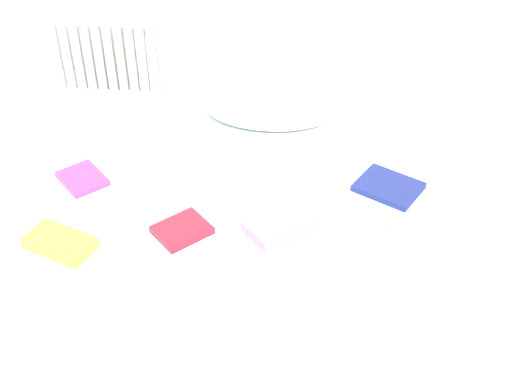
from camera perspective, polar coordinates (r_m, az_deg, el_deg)
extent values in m
plane|color=#9E998E|center=(2.83, -0.09, -8.33)|extent=(8.00, 8.00, 0.00)
cube|color=brown|center=(2.73, -0.09, -6.29)|extent=(2.00, 1.50, 0.28)
cube|color=silver|center=(2.57, -0.10, -2.27)|extent=(1.96, 1.46, 0.22)
cylinder|color=white|center=(3.81, -16.26, 10.38)|extent=(0.04, 0.04, 0.51)
cylinder|color=white|center=(3.79, -15.44, 10.38)|extent=(0.04, 0.04, 0.51)
cylinder|color=white|center=(3.77, -14.61, 10.39)|extent=(0.04, 0.04, 0.51)
cylinder|color=white|center=(3.75, -13.76, 10.39)|extent=(0.04, 0.04, 0.51)
cylinder|color=white|center=(3.73, -12.91, 10.39)|extent=(0.04, 0.04, 0.51)
cylinder|color=white|center=(3.72, -12.06, 10.39)|extent=(0.04, 0.04, 0.51)
cylinder|color=white|center=(3.70, -11.19, 10.39)|extent=(0.04, 0.04, 0.51)
cylinder|color=white|center=(3.69, -10.32, 10.38)|extent=(0.04, 0.04, 0.51)
cylinder|color=white|center=(3.67, -9.44, 10.38)|extent=(0.04, 0.04, 0.51)
cylinder|color=white|center=(3.66, -8.56, 10.37)|extent=(0.04, 0.04, 0.51)
cube|color=white|center=(3.63, -12.99, 13.67)|extent=(0.56, 0.04, 0.04)
cube|color=white|center=(3.83, -12.02, 7.30)|extent=(0.56, 0.04, 0.04)
ellipsoid|color=white|center=(2.90, 1.27, 7.21)|extent=(0.57, 0.34, 0.13)
cube|color=white|center=(2.34, 13.99, -4.14)|extent=(0.22, 0.15, 0.04)
cube|color=pink|center=(2.34, 2.15, -2.72)|extent=(0.28, 0.27, 0.04)
cube|color=purple|center=(2.65, -14.30, 1.09)|extent=(0.22, 0.23, 0.02)
cube|color=maroon|center=(2.35, -6.20, -3.16)|extent=(0.23, 0.23, 0.02)
cube|color=navy|center=(2.57, 11.01, 0.42)|extent=(0.28, 0.27, 0.02)
cube|color=#8CC638|center=(2.36, -16.04, -4.12)|extent=(0.26, 0.20, 0.04)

